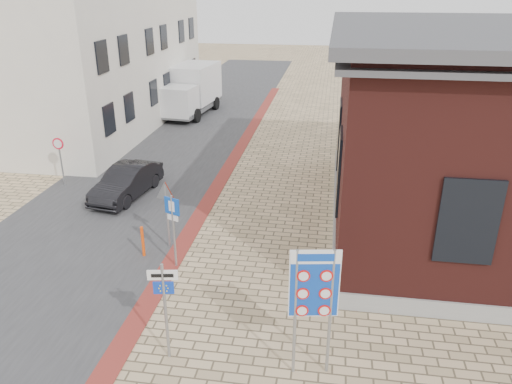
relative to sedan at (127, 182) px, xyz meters
The scene contains 15 objects.
ground 9.04m from the sedan, 53.68° to the right, with size 120.00×120.00×0.00m, color tan.
road_strip 7.76m from the sedan, 91.18° to the left, with size 7.00×60.00×0.02m, color #38383A.
curb_strip 4.36m from the sedan, 39.31° to the left, with size 0.60×40.00×0.02m, color maroon.
townhouse_near 8.18m from the sedan, 140.05° to the left, with size 7.40×6.40×8.30m.
townhouse_mid 12.76m from the sedan, 117.78° to the left, with size 7.40×6.40×9.10m.
townhouse_far 18.01m from the sedan, 108.67° to the left, with size 7.40×6.40×8.30m.
bike_rack 9.47m from the sedan, 32.37° to the right, with size 0.08×1.80×0.60m.
sedan is the anchor object (origin of this frame).
box_truck 13.64m from the sedan, 94.80° to the left, with size 3.02×6.11×3.08m.
border_sign 11.85m from the sedan, 48.09° to the right, with size 1.05×0.22×3.11m.
essen_sign 9.94m from the sedan, 62.44° to the right, with size 0.67×0.15×2.49m.
parking_sign 6.11m from the sedan, 54.11° to the right, with size 0.50×0.23×2.36m.
yield_sign 4.91m from the sedan, 51.81° to the right, with size 0.79×0.25×2.26m.
speed_sign 3.33m from the sedan, 166.90° to the left, with size 0.50×0.07×2.11m.
bollard 5.05m from the sedan, 62.24° to the right, with size 0.09×0.09×1.04m, color #FD4D0D.
Camera 1 is at (2.65, -10.29, 8.09)m, focal length 35.00 mm.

